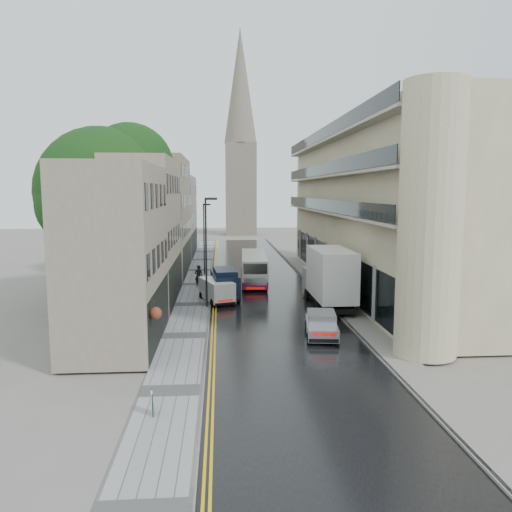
{
  "coord_description": "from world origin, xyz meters",
  "views": [
    {
      "loc": [
        -3.7,
        -18.22,
        8.68
      ],
      "look_at": [
        -1.07,
        18.0,
        3.93
      ],
      "focal_mm": 35.0,
      "sensor_mm": 36.0,
      "label": 1
    }
  ],
  "objects": [
    {
      "name": "lamp_post_far",
      "position": [
        -5.34,
        32.66,
        3.74
      ],
      "size": [
        0.82,
        0.5,
        7.25
      ],
      "primitive_type": null,
      "rotation": [
        0.0,
        0.0,
        -0.42
      ],
      "color": "black",
      "rests_on": "left_sidewalk"
    },
    {
      "name": "right_sidewalk",
      "position": [
        5.4,
        27.5,
        0.06
      ],
      "size": [
        1.8,
        85.0,
        0.12
      ],
      "primitive_type": "cube",
      "color": "slate",
      "rests_on": "ground"
    },
    {
      "name": "old_shop_row",
      "position": [
        -9.45,
        30.0,
        6.0
      ],
      "size": [
        4.5,
        56.0,
        12.0
      ],
      "primitive_type": null,
      "color": "gray",
      "rests_on": "ground"
    },
    {
      "name": "pedestrian",
      "position": [
        -5.64,
        26.03,
        1.11
      ],
      "size": [
        0.73,
        0.49,
        1.99
      ],
      "primitive_type": "imported",
      "rotation": [
        0.0,
        0.0,
        3.16
      ],
      "color": "black",
      "rests_on": "left_sidewalk"
    },
    {
      "name": "navy_van",
      "position": [
        -4.07,
        20.02,
        1.27
      ],
      "size": [
        2.44,
        5.07,
        2.5
      ],
      "primitive_type": null,
      "rotation": [
        0.0,
        0.0,
        0.1
      ],
      "color": "black",
      "rests_on": "road"
    },
    {
      "name": "road",
      "position": [
        0.0,
        27.5,
        0.01
      ],
      "size": [
        9.0,
        85.0,
        0.02
      ],
      "primitive_type": "cube",
      "color": "black",
      "rests_on": "ground"
    },
    {
      "name": "tree_near",
      "position": [
        -12.5,
        20.0,
        6.95
      ],
      "size": [
        10.56,
        10.56,
        13.89
      ],
      "primitive_type": null,
      "color": "black",
      "rests_on": "ground"
    },
    {
      "name": "cream_bus",
      "position": [
        -1.67,
        25.79,
        1.37
      ],
      "size": [
        2.7,
        10.02,
        2.71
      ],
      "primitive_type": null,
      "rotation": [
        0.0,
        0.0,
        -0.05
      ],
      "color": "beige",
      "rests_on": "road"
    },
    {
      "name": "church_spire",
      "position": [
        0.5,
        82.0,
        20.0
      ],
      "size": [
        6.4,
        6.4,
        40.0
      ],
      "primitive_type": null,
      "color": "#756A5D",
      "rests_on": "ground"
    },
    {
      "name": "lamp_post_near",
      "position": [
        -4.73,
        18.31,
        4.14
      ],
      "size": [
        0.91,
        0.22,
        8.04
      ],
      "primitive_type": null,
      "rotation": [
        0.0,
        0.0,
        0.03
      ],
      "color": "black",
      "rests_on": "left_sidewalk"
    },
    {
      "name": "tree_far",
      "position": [
        -12.2,
        33.0,
        6.23
      ],
      "size": [
        9.24,
        9.24,
        12.46
      ],
      "primitive_type": null,
      "color": "black",
      "rests_on": "ground"
    },
    {
      "name": "estate_sign",
      "position": [
        -6.37,
        0.3,
        0.56
      ],
      "size": [
        0.18,
        0.53,
        0.87
      ],
      "primitive_type": null,
      "rotation": [
        0.0,
        0.0,
        0.19
      ],
      "color": "white",
      "rests_on": "left_sidewalk"
    },
    {
      "name": "silver_hatchback",
      "position": [
        1.31,
        9.15,
        0.77
      ],
      "size": [
        2.28,
        4.22,
        1.51
      ],
      "primitive_type": null,
      "rotation": [
        0.0,
        0.0,
        -0.13
      ],
      "color": "#9F9FA3",
      "rests_on": "road"
    },
    {
      "name": "white_van",
      "position": [
        -4.3,
        18.67,
        0.93
      ],
      "size": [
        2.96,
        4.38,
        1.82
      ],
      "primitive_type": null,
      "rotation": [
        0.0,
        0.0,
        0.34
      ],
      "color": "silver",
      "rests_on": "road"
    },
    {
      "name": "left_sidewalk",
      "position": [
        -5.85,
        27.5,
        0.06
      ],
      "size": [
        2.7,
        85.0,
        0.12
      ],
      "primitive_type": "cube",
      "color": "gray",
      "rests_on": "ground"
    },
    {
      "name": "ground",
      "position": [
        0.0,
        0.0,
        0.0
      ],
      "size": [
        200.0,
        200.0,
        0.0
      ],
      "primitive_type": "plane",
      "color": "slate",
      "rests_on": "ground"
    },
    {
      "name": "white_lorry",
      "position": [
        3.19,
        15.95,
        2.26
      ],
      "size": [
        2.62,
        8.55,
        4.48
      ],
      "primitive_type": null,
      "rotation": [
        0.0,
        0.0,
        0.01
      ],
      "color": "silver",
      "rests_on": "road"
    },
    {
      "name": "modern_block",
      "position": [
        10.3,
        26.0,
        7.0
      ],
      "size": [
        8.0,
        40.0,
        14.0
      ],
      "primitive_type": null,
      "color": "beige",
      "rests_on": "ground"
    }
  ]
}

